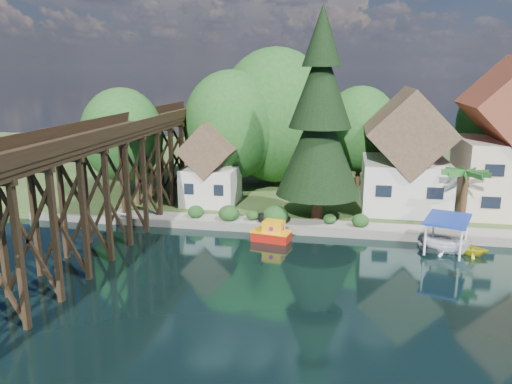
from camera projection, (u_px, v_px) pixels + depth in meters
ground at (316, 275)px, 32.58m from camera, size 140.00×140.00×0.00m
bank at (332, 170)px, 64.99m from camera, size 140.00×52.00×0.50m
seawall at (373, 235)px, 39.45m from camera, size 60.00×0.40×0.62m
promenade at (398, 229)px, 40.29m from camera, size 50.00×2.60×0.06m
trestle_bridge at (117, 171)px, 38.99m from camera, size 4.12×44.18×9.30m
house_left at (406, 159)px, 45.41m from camera, size 7.64×8.64×11.02m
house_center at (512, 147)px, 44.02m from camera, size 8.65×9.18×13.89m
shed at (211, 169)px, 47.40m from camera, size 5.09×5.40×7.85m
bg_trees at (341, 127)px, 50.94m from camera, size 49.90×13.30×10.57m
shrubs at (268, 214)px, 41.91m from camera, size 15.76×2.47×1.70m
conifer at (320, 120)px, 41.14m from camera, size 7.17×7.17×17.64m
palm_tree at (466, 175)px, 39.36m from camera, size 4.49×4.49×5.12m
tugboat at (272, 233)px, 38.96m from camera, size 3.26×2.19×2.18m
boat_white_a at (447, 245)px, 36.99m from camera, size 4.81×4.07×0.85m
boat_canopy at (446, 238)px, 36.18m from camera, size 4.00×4.84×2.68m
boat_yellow at (473, 247)px, 36.02m from camera, size 2.64×2.43×1.16m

